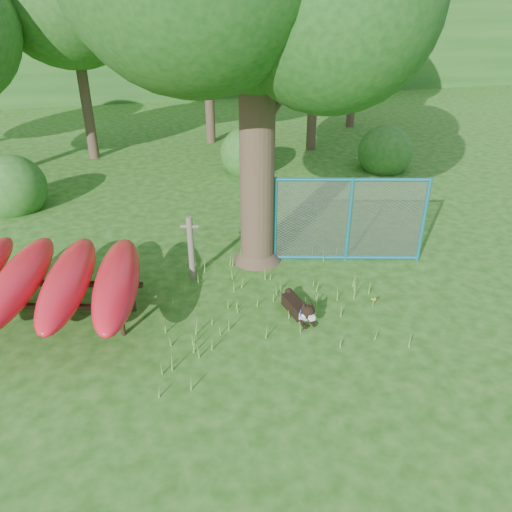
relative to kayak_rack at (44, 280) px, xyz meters
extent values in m
plane|color=#19490E|center=(3.56, -1.54, -0.86)|extent=(80.00, 80.00, 0.00)
cylinder|color=#3B2D20|center=(4.23, 1.32, 1.97)|extent=(0.92, 0.92, 5.66)
cone|color=#3B2D20|center=(4.23, 1.32, -0.58)|extent=(1.38, 1.38, 0.57)
sphere|color=#154614|center=(5.21, 0.22, 4.34)|extent=(3.62, 3.62, 3.62)
cylinder|color=#3B2D20|center=(4.88, 1.54, 2.76)|extent=(1.38, 1.16, 1.21)
cylinder|color=#3B2D20|center=(3.62, 1.35, 3.21)|extent=(1.34, 0.44, 1.16)
cylinder|color=brown|center=(2.72, 0.91, -0.17)|extent=(0.16, 0.16, 1.38)
cylinder|color=brown|center=(2.72, 0.91, 0.31)|extent=(0.38, 0.18, 0.07)
cylinder|color=black|center=(1.24, -0.77, -0.59)|extent=(0.11, 0.11, 0.54)
cylinder|color=black|center=(1.46, -0.05, -0.59)|extent=(0.11, 0.11, 0.54)
cube|color=black|center=(-0.11, -0.36, -0.30)|extent=(3.13, 1.03, 0.09)
cube|color=black|center=(0.11, 0.36, -0.30)|extent=(3.13, 1.03, 0.09)
ellipsoid|color=red|center=(-0.41, 0.13, 0.00)|extent=(1.36, 3.33, 0.52)
ellipsoid|color=red|center=(0.41, -0.13, 0.00)|extent=(1.25, 3.33, 0.52)
ellipsoid|color=red|center=(1.24, -0.38, 0.00)|extent=(1.14, 3.32, 0.52)
cube|color=black|center=(4.38, -0.88, -0.74)|extent=(0.35, 0.72, 0.24)
cube|color=white|center=(4.42, -1.17, -0.75)|extent=(0.23, 0.17, 0.22)
sphere|color=black|center=(4.45, -1.34, -0.57)|extent=(0.25, 0.25, 0.25)
cube|color=white|center=(4.47, -1.46, -0.61)|extent=(0.12, 0.15, 0.09)
sphere|color=white|center=(4.38, -1.38, -0.61)|extent=(0.12, 0.12, 0.12)
sphere|color=white|center=(4.53, -1.35, -0.61)|extent=(0.12, 0.12, 0.12)
cone|color=black|center=(4.38, -1.32, -0.43)|extent=(0.09, 0.11, 0.12)
cone|color=black|center=(4.51, -1.30, -0.43)|extent=(0.12, 0.13, 0.12)
cylinder|color=black|center=(4.36, -1.33, -0.81)|extent=(0.11, 0.30, 0.07)
cylinder|color=black|center=(4.53, -1.30, -0.81)|extent=(0.11, 0.30, 0.07)
sphere|color=black|center=(4.38, -0.50, -0.65)|extent=(0.16, 0.16, 0.16)
torus|color=#1837BB|center=(4.44, -1.27, -0.63)|extent=(0.25, 0.11, 0.25)
cylinder|color=teal|center=(4.61, 1.24, 0.10)|extent=(0.11, 0.11, 1.93)
cylinder|color=teal|center=(6.16, 0.80, 0.10)|extent=(0.11, 0.11, 1.93)
cylinder|color=teal|center=(7.70, 0.36, 0.10)|extent=(0.11, 0.11, 1.93)
cylinder|color=teal|center=(6.16, 0.80, 1.02)|extent=(3.11, 0.94, 0.07)
cylinder|color=teal|center=(6.16, 0.80, -0.81)|extent=(3.11, 0.94, 0.07)
plane|color=slate|center=(6.16, 0.80, 0.10)|extent=(3.09, 0.87, 3.21)
cylinder|color=#5A9731|center=(5.86, -1.12, -0.77)|extent=(0.02, 0.02, 0.18)
sphere|color=gold|center=(5.86, -1.12, -0.68)|extent=(0.03, 0.03, 0.03)
sphere|color=gold|center=(5.90, -1.10, -0.67)|extent=(0.03, 0.03, 0.03)
sphere|color=gold|center=(5.84, -1.09, -0.69)|extent=(0.03, 0.03, 0.03)
sphere|color=gold|center=(5.88, -1.15, -0.68)|extent=(0.03, 0.03, 0.03)
sphere|color=gold|center=(5.84, -1.13, -0.67)|extent=(0.03, 0.03, 0.03)
cylinder|color=#3B2D20|center=(0.56, 10.46, 1.76)|extent=(0.36, 0.36, 5.25)
cylinder|color=#3B2D20|center=(5.06, 11.46, 1.06)|extent=(0.36, 0.36, 3.85)
sphere|color=#20561B|center=(5.06, 11.46, 3.26)|extent=(4.00, 4.00, 4.00)
cylinder|color=#3B2D20|center=(8.56, 9.46, 1.52)|extent=(0.36, 0.36, 4.76)
sphere|color=#20561B|center=(8.56, 9.46, 4.24)|extent=(4.80, 4.80, 4.80)
cylinder|color=#3B2D20|center=(11.56, 12.46, 1.59)|extent=(0.36, 0.36, 4.90)
sphere|color=#20561B|center=(-1.44, 5.96, -0.86)|extent=(1.80, 1.80, 1.80)
sphere|color=#20561B|center=(10.06, 6.46, -0.86)|extent=(1.80, 1.80, 1.80)
sphere|color=#20561B|center=(5.56, 7.46, -0.86)|extent=(1.80, 1.80, 1.80)
cube|color=#20561B|center=(3.56, 26.46, 2.14)|extent=(80.00, 12.00, 6.00)
camera|label=1|loc=(1.64, -8.23, 4.45)|focal=35.00mm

